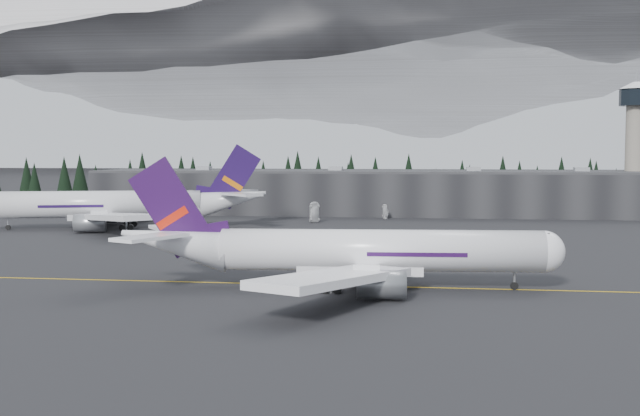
# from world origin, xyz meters

# --- Properties ---
(ground) EXTENTS (1400.00, 1400.00, 0.00)m
(ground) POSITION_xyz_m (0.00, 0.00, 0.00)
(ground) COLOR black
(ground) RESTS_ON ground
(taxiline) EXTENTS (400.00, 0.40, 0.02)m
(taxiline) POSITION_xyz_m (0.00, -2.00, 0.01)
(taxiline) COLOR gold
(taxiline) RESTS_ON ground
(terminal) EXTENTS (160.00, 30.00, 12.60)m
(terminal) POSITION_xyz_m (0.00, 125.00, 6.30)
(terminal) COLOR black
(terminal) RESTS_ON ground
(control_tower) EXTENTS (10.00, 10.00, 37.70)m
(control_tower) POSITION_xyz_m (75.00, 128.00, 23.41)
(control_tower) COLOR gray
(control_tower) RESTS_ON ground
(treeline) EXTENTS (360.00, 20.00, 15.00)m
(treeline) POSITION_xyz_m (0.00, 162.00, 7.50)
(treeline) COLOR black
(treeline) RESTS_ON ground
(mountain_ridge) EXTENTS (4400.00, 900.00, 420.00)m
(mountain_ridge) POSITION_xyz_m (0.00, 1000.00, 0.00)
(mountain_ridge) COLOR white
(mountain_ridge) RESTS_ON ground
(jet_main) EXTENTS (59.85, 55.10, 17.59)m
(jet_main) POSITION_xyz_m (6.22, -3.68, 4.96)
(jet_main) COLOR white
(jet_main) RESTS_ON ground
(jet_parked) EXTENTS (66.50, 60.39, 19.97)m
(jet_parked) POSITION_xyz_m (-54.33, 70.94, 5.63)
(jet_parked) COLOR silver
(jet_parked) RESTS_ON ground
(gse_vehicle_a) EXTENTS (4.86, 5.90, 1.50)m
(gse_vehicle_a) POSITION_xyz_m (-11.61, 92.29, 0.75)
(gse_vehicle_a) COLOR silver
(gse_vehicle_a) RESTS_ON ground
(gse_vehicle_b) EXTENTS (4.32, 3.50, 1.38)m
(gse_vehicle_b) POSITION_xyz_m (5.90, 105.53, 0.69)
(gse_vehicle_b) COLOR silver
(gse_vehicle_b) RESTS_ON ground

